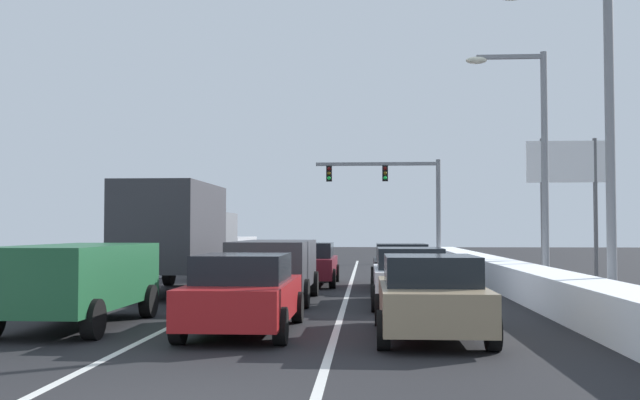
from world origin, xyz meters
The scene contains 18 objects.
ground_plane centered at (0.00, 14.73, 0.00)m, with size 120.00×120.00×0.00m, color black.
lane_stripe_between_right_lane_and_center_lane centered at (1.70, 18.42, 0.00)m, with size 0.14×40.51×0.01m, color silver.
lane_stripe_between_center_lane_and_left_lane centered at (-1.70, 18.42, 0.00)m, with size 0.14×40.51×0.01m, color silver.
snow_bank_right_shoulder centered at (7.00, 18.42, 0.44)m, with size 1.31×40.51×0.89m, color white.
snow_bank_left_shoulder centered at (-7.00, 18.42, 0.42)m, with size 1.53×40.51×0.85m, color white.
sedan_tan_right_lane_nearest centered at (3.46, 5.72, 0.76)m, with size 2.00×4.50×1.51m.
sedan_white_right_lane_second centered at (3.40, 11.35, 0.76)m, with size 2.00×4.50×1.51m.
sedan_black_right_lane_third centered at (3.44, 16.89, 0.76)m, with size 2.00×4.50×1.51m.
sedan_red_center_lane_nearest centered at (-0.07, 6.12, 0.76)m, with size 2.00×4.50×1.51m.
suv_charcoal_center_lane_second centered at (-0.24, 12.26, 1.02)m, with size 2.16×4.90×1.67m.
sedan_maroon_center_lane_third centered at (0.24, 18.44, 0.76)m, with size 2.00×4.50×1.51m.
suv_green_left_lane_nearest centered at (-3.58, 6.72, 1.02)m, with size 2.16×4.90×1.67m.
box_truck_left_lane_second centered at (-3.58, 14.80, 1.90)m, with size 2.53×7.20×3.36m.
suv_silver_left_lane_third centered at (-3.62, 22.43, 1.02)m, with size 2.16×4.90×1.67m.
traffic_light_gantry centered at (4.27, 36.82, 4.50)m, with size 7.54×0.47×6.20m.
street_lamp_right_near centered at (7.50, 9.21, 4.64)m, with size 2.66×0.36×7.70m.
street_lamp_right_mid centered at (7.77, 16.57, 4.72)m, with size 2.66×0.36×7.85m.
roadside_sign_right centered at (10.07, 20.95, 4.02)m, with size 3.20×0.16×5.50m.
Camera 1 is at (2.31, -8.09, 1.99)m, focal length 41.61 mm.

